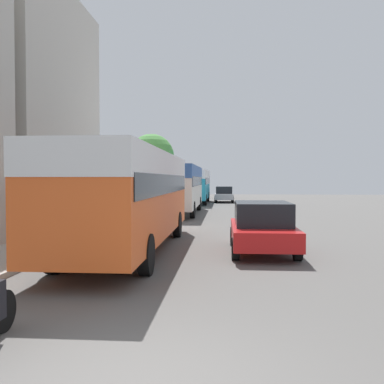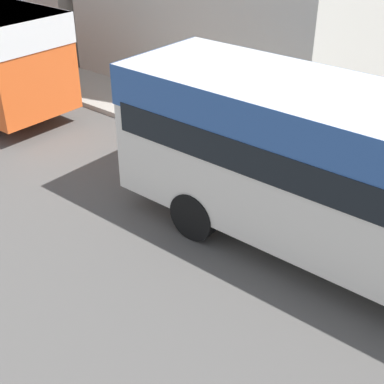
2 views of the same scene
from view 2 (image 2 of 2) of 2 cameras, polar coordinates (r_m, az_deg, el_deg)
The scene contains 0 objects.
Camera 2 is at (5.94, 25.97, 6.23)m, focal length 50.00 mm.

